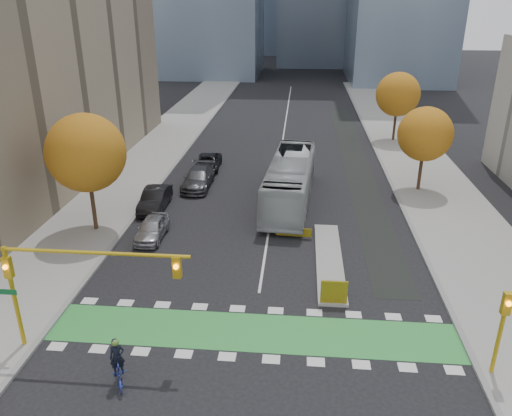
% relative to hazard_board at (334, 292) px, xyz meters
% --- Properties ---
extents(ground, '(300.00, 300.00, 0.00)m').
position_rel_hazard_board_xyz_m(ground, '(-4.00, -4.20, -0.80)').
color(ground, black).
rests_on(ground, ground).
extents(sidewalk_west, '(7.00, 120.00, 0.15)m').
position_rel_hazard_board_xyz_m(sidewalk_west, '(-17.50, 15.80, -0.73)').
color(sidewalk_west, gray).
rests_on(sidewalk_west, ground).
extents(sidewalk_east, '(7.00, 120.00, 0.15)m').
position_rel_hazard_board_xyz_m(sidewalk_east, '(9.50, 15.80, -0.73)').
color(sidewalk_east, gray).
rests_on(sidewalk_east, ground).
extents(curb_west, '(0.30, 120.00, 0.16)m').
position_rel_hazard_board_xyz_m(curb_west, '(-14.00, 15.80, -0.73)').
color(curb_west, gray).
rests_on(curb_west, ground).
extents(curb_east, '(0.30, 120.00, 0.16)m').
position_rel_hazard_board_xyz_m(curb_east, '(6.00, 15.80, -0.73)').
color(curb_east, gray).
rests_on(curb_east, ground).
extents(bike_crossing, '(20.00, 3.00, 0.01)m').
position_rel_hazard_board_xyz_m(bike_crossing, '(-4.00, -2.70, -0.79)').
color(bike_crossing, green).
rests_on(bike_crossing, ground).
extents(centre_line, '(0.15, 70.00, 0.01)m').
position_rel_hazard_board_xyz_m(centre_line, '(-4.00, 35.80, -0.80)').
color(centre_line, silver).
rests_on(centre_line, ground).
extents(bike_lane_paint, '(2.50, 50.00, 0.01)m').
position_rel_hazard_board_xyz_m(bike_lane_paint, '(3.50, 25.80, -0.80)').
color(bike_lane_paint, black).
rests_on(bike_lane_paint, ground).
extents(median_island, '(1.60, 10.00, 0.16)m').
position_rel_hazard_board_xyz_m(median_island, '(0.00, 4.80, -0.72)').
color(median_island, gray).
rests_on(median_island, ground).
extents(hazard_board, '(1.40, 0.12, 1.30)m').
position_rel_hazard_board_xyz_m(hazard_board, '(0.00, 0.00, 0.00)').
color(hazard_board, yellow).
rests_on(hazard_board, median_island).
extents(tree_west, '(5.20, 5.20, 8.22)m').
position_rel_hazard_board_xyz_m(tree_west, '(-16.00, 7.80, 4.82)').
color(tree_west, '#332114').
rests_on(tree_west, ground).
extents(tree_east_near, '(4.40, 4.40, 7.08)m').
position_rel_hazard_board_xyz_m(tree_east_near, '(8.00, 17.80, 4.06)').
color(tree_east_near, '#332114').
rests_on(tree_east_near, ground).
extents(tree_east_far, '(4.80, 4.80, 7.65)m').
position_rel_hazard_board_xyz_m(tree_east_far, '(8.50, 33.80, 4.44)').
color(tree_east_far, '#332114').
rests_on(tree_east_far, ground).
extents(traffic_signal_west, '(8.53, 0.56, 5.20)m').
position_rel_hazard_board_xyz_m(traffic_signal_west, '(-11.93, -4.71, 3.23)').
color(traffic_signal_west, '#BF9914').
rests_on(traffic_signal_west, ground).
extents(traffic_signal_east, '(0.35, 0.43, 4.10)m').
position_rel_hazard_board_xyz_m(traffic_signal_east, '(6.50, -4.71, 1.93)').
color(traffic_signal_east, '#BF9914').
rests_on(traffic_signal_east, ground).
extents(cyclist, '(1.38, 1.99, 2.18)m').
position_rel_hazard_board_xyz_m(cyclist, '(-9.25, -6.62, -0.07)').
color(cyclist, navy).
rests_on(cyclist, ground).
extents(bus, '(4.05, 13.41, 3.68)m').
position_rel_hazard_board_xyz_m(bus, '(-2.71, 14.17, 1.04)').
color(bus, '#AEB4B6').
rests_on(bus, ground).
extents(parked_car_a, '(1.70, 4.19, 1.43)m').
position_rel_hazard_board_xyz_m(parked_car_a, '(-11.75, 7.00, -0.09)').
color(parked_car_a, '#A2A1A7').
rests_on(parked_car_a, ground).
extents(parked_car_b, '(1.76, 4.85, 1.59)m').
position_rel_hazard_board_xyz_m(parked_car_b, '(-12.96, 12.00, -0.00)').
color(parked_car_b, black).
rests_on(parked_car_b, ground).
extents(parked_car_c, '(2.28, 5.58, 1.62)m').
position_rel_hazard_board_xyz_m(parked_car_c, '(-10.60, 17.00, 0.01)').
color(parked_car_c, '#45454A').
rests_on(parked_car_c, ground).
extents(parked_car_d, '(2.39, 4.86, 1.33)m').
position_rel_hazard_board_xyz_m(parked_car_d, '(-10.64, 22.00, -0.14)').
color(parked_car_d, black).
rests_on(parked_car_d, ground).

